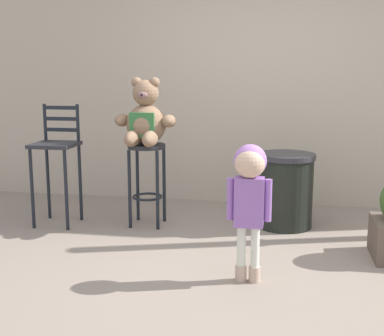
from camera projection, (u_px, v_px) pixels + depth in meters
ground_plane at (237, 270)px, 3.94m from camera, size 24.00×24.00×0.00m
building_wall at (259, 24)px, 5.72m from camera, size 7.66×0.30×3.97m
bar_stool_with_teddy at (147, 169)px, 5.00m from camera, size 0.36×0.36×0.79m
teddy_bear at (145, 120)px, 4.89m from camera, size 0.59×0.53×0.63m
child_walking at (250, 183)px, 3.61m from camera, size 0.31×0.25×0.99m
trash_bin at (285, 190)px, 4.98m from camera, size 0.56×0.56×0.71m
bar_chair_empty at (56, 153)px, 5.02m from camera, size 0.40×0.40×1.16m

